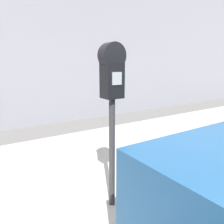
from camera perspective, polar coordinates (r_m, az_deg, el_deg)
The scene contains 3 objects.
sidewalk at distance 3.26m, azimuth -0.47°, elevation -12.75°, with size 24.00×2.80×0.10m.
building_facade at distance 5.70m, azimuth -17.46°, elevation 23.25°, with size 24.00×0.30×5.13m.
parking_meter at distance 1.90m, azimuth 0.01°, elevation 6.30°, with size 0.22×0.15×1.52m.
Camera 1 is at (-1.58, -0.30, 1.44)m, focal length 35.00 mm.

